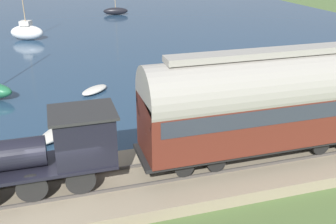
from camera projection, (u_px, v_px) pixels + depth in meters
ground_plane at (69, 201)px, 14.74m from camera, size 200.00×200.00×0.00m
harbor_water at (48, 18)px, 52.45m from camera, size 80.00×80.00×0.01m
rail_embankment at (68, 193)px, 14.77m from camera, size 4.60×56.00×0.61m
steam_locomotive at (45, 148)px, 13.83m from camera, size 2.02×6.59×3.31m
passenger_coach at (267, 101)px, 15.82m from camera, size 2.55×10.66×4.57m
sailboat_white at (27, 32)px, 39.90m from camera, size 2.77×3.71×6.76m
sailboat_black at (116, 11)px, 54.69m from camera, size 1.46×3.48×6.71m
rowboat_mid_harbor at (239, 94)px, 24.58m from camera, size 2.74×2.45×0.55m
rowboat_far_out at (95, 90)px, 25.61m from camera, size 2.23×2.25×0.34m
rowboat_off_pier at (58, 132)px, 19.66m from camera, size 2.91×2.60×0.45m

